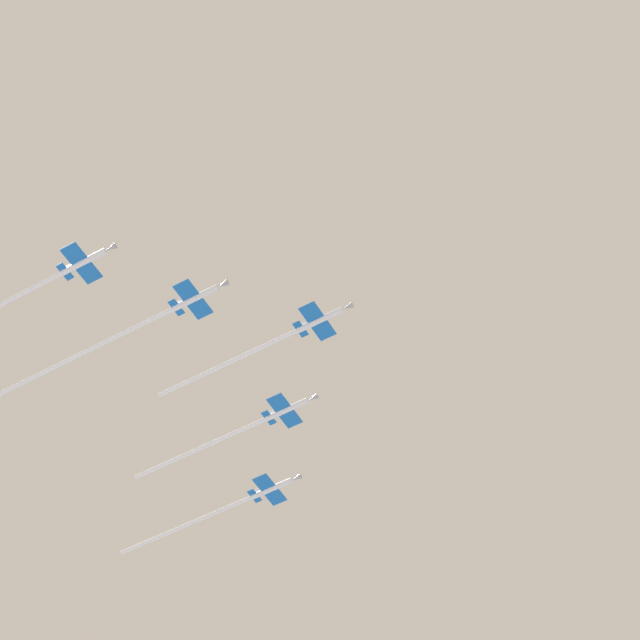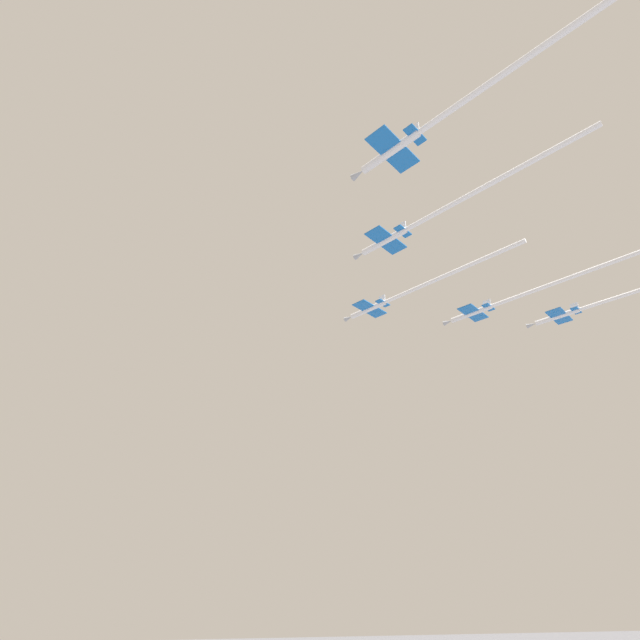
% 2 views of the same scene
% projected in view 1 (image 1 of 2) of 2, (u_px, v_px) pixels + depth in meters
% --- Properties ---
extents(jet_lead, '(35.42, 28.70, 2.60)m').
position_uv_depth(jet_lead, '(275.00, 341.00, 238.86)').
color(jet_lead, white).
extents(jet_port_inner, '(35.54, 28.79, 2.60)m').
position_uv_depth(jet_port_inner, '(245.00, 428.00, 253.34)').
color(jet_port_inner, white).
extents(jet_starboard_inner, '(42.84, 34.65, 2.60)m').
position_uv_depth(jet_starboard_inner, '(135.00, 328.00, 235.62)').
color(jet_starboard_inner, white).
extents(jet_port_outer, '(36.86, 29.85, 2.60)m').
position_uv_depth(jet_port_outer, '(229.00, 507.00, 265.55)').
color(jet_port_outer, white).
extents(jet_starboard_outer, '(42.83, 34.64, 2.60)m').
position_uv_depth(jet_starboard_outer, '(24.00, 293.00, 231.55)').
color(jet_starboard_outer, white).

